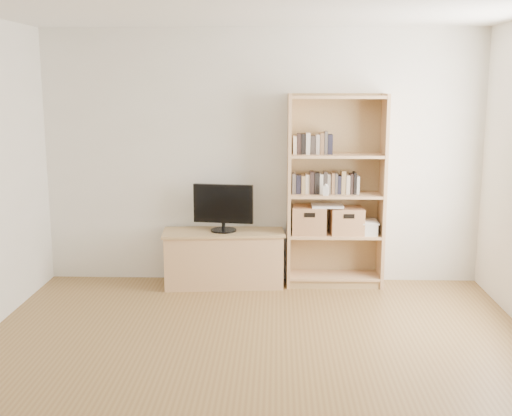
{
  "coord_description": "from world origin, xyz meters",
  "views": [
    {
      "loc": [
        0.16,
        -4.07,
        2.05
      ],
      "look_at": [
        -0.04,
        1.9,
        0.89
      ],
      "focal_mm": 45.0,
      "sensor_mm": 36.0,
      "label": 1
    }
  ],
  "objects_px": {
    "bookshelf": "(336,192)",
    "television": "(223,208)",
    "basket_right": "(347,221)",
    "basket_left": "(309,220)",
    "tv_stand": "(224,259)",
    "baby_monitor": "(326,191)",
    "laptop": "(327,206)"
  },
  "relations": [
    {
      "from": "baby_monitor",
      "to": "laptop",
      "type": "xyz_separation_m",
      "value": [
        0.02,
        0.08,
        -0.17
      ]
    },
    {
      "from": "baby_monitor",
      "to": "basket_right",
      "type": "bearing_deg",
      "value": 35.43
    },
    {
      "from": "tv_stand",
      "to": "baby_monitor",
      "type": "height_order",
      "value": "baby_monitor"
    },
    {
      "from": "tv_stand",
      "to": "laptop",
      "type": "bearing_deg",
      "value": -3.9
    },
    {
      "from": "bookshelf",
      "to": "television",
      "type": "distance_m",
      "value": 1.15
    },
    {
      "from": "tv_stand",
      "to": "laptop",
      "type": "xyz_separation_m",
      "value": [
        1.05,
        0.02,
        0.56
      ]
    },
    {
      "from": "bookshelf",
      "to": "basket_left",
      "type": "distance_m",
      "value": 0.39
    },
    {
      "from": "laptop",
      "to": "basket_right",
      "type": "bearing_deg",
      "value": 4.76
    },
    {
      "from": "basket_left",
      "to": "laptop",
      "type": "relative_size",
      "value": 1.08
    },
    {
      "from": "baby_monitor",
      "to": "television",
      "type": "bearing_deg",
      "value": -172.67
    },
    {
      "from": "television",
      "to": "bookshelf",
      "type": "bearing_deg",
      "value": 10.29
    },
    {
      "from": "baby_monitor",
      "to": "laptop",
      "type": "relative_size",
      "value": 0.31
    },
    {
      "from": "baby_monitor",
      "to": "basket_right",
      "type": "distance_m",
      "value": 0.41
    },
    {
      "from": "tv_stand",
      "to": "basket_left",
      "type": "height_order",
      "value": "basket_left"
    },
    {
      "from": "basket_left",
      "to": "basket_right",
      "type": "relative_size",
      "value": 1.04
    },
    {
      "from": "basket_left",
      "to": "laptop",
      "type": "xyz_separation_m",
      "value": [
        0.17,
        -0.02,
        0.15
      ]
    },
    {
      "from": "television",
      "to": "basket_right",
      "type": "distance_m",
      "value": 1.26
    },
    {
      "from": "baby_monitor",
      "to": "laptop",
      "type": "bearing_deg",
      "value": 85.81
    },
    {
      "from": "tv_stand",
      "to": "television",
      "type": "xyz_separation_m",
      "value": [
        0.0,
        0.0,
        0.54
      ]
    },
    {
      "from": "basket_right",
      "to": "laptop",
      "type": "distance_m",
      "value": 0.26
    },
    {
      "from": "television",
      "to": "basket_left",
      "type": "height_order",
      "value": "television"
    },
    {
      "from": "tv_stand",
      "to": "bookshelf",
      "type": "relative_size",
      "value": 0.61
    },
    {
      "from": "tv_stand",
      "to": "basket_left",
      "type": "xyz_separation_m",
      "value": [
        0.87,
        0.04,
        0.41
      ]
    },
    {
      "from": "tv_stand",
      "to": "television",
      "type": "height_order",
      "value": "television"
    },
    {
      "from": "tv_stand",
      "to": "baby_monitor",
      "type": "relative_size",
      "value": 12.27
    },
    {
      "from": "basket_right",
      "to": "basket_left",
      "type": "bearing_deg",
      "value": 177.78
    },
    {
      "from": "bookshelf",
      "to": "baby_monitor",
      "type": "relative_size",
      "value": 20.13
    },
    {
      "from": "bookshelf",
      "to": "tv_stand",
      "type": "bearing_deg",
      "value": -177.93
    },
    {
      "from": "bookshelf",
      "to": "basket_left",
      "type": "bearing_deg",
      "value": -178.81
    },
    {
      "from": "laptop",
      "to": "baby_monitor",
      "type": "bearing_deg",
      "value": -105.83
    },
    {
      "from": "television",
      "to": "laptop",
      "type": "bearing_deg",
      "value": 9.12
    },
    {
      "from": "bookshelf",
      "to": "basket_right",
      "type": "relative_size",
      "value": 5.97
    }
  ]
}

